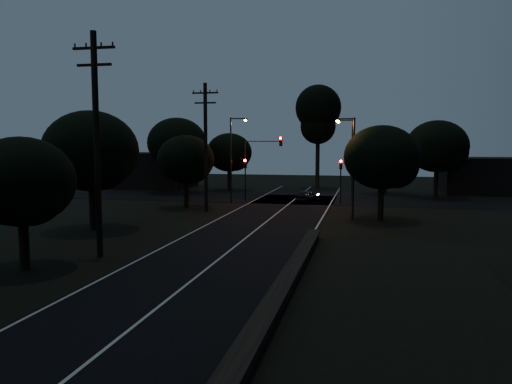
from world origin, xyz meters
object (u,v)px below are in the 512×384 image
at_px(streetlight_c, 351,161).
at_px(utility_pole_far, 206,145).
at_px(utility_pole_mid, 97,141).
at_px(signal_left, 245,172).
at_px(signal_right, 341,173).
at_px(car, 307,196).
at_px(tall_pine, 318,114).
at_px(signal_mast, 262,157).
at_px(streetlight_b, 350,153).
at_px(streetlight_a, 233,154).

bearing_deg(streetlight_c, utility_pole_far, 170.40).
relative_size(utility_pole_mid, signal_left, 2.68).
xyz_separation_m(signal_right, car, (-3.22, 0.47, -2.27)).
bearing_deg(tall_pine, streetlight_c, -79.07).
bearing_deg(streetlight_c, signal_mast, 131.19).
distance_m(tall_pine, signal_left, 17.24).
xyz_separation_m(utility_pole_far, car, (7.38, 8.46, -4.92)).
bearing_deg(streetlight_b, signal_mast, -154.01).
bearing_deg(streetlight_a, signal_right, 11.34).
relative_size(signal_left, car, 1.23).
distance_m(utility_pole_far, signal_mast, 8.64).
distance_m(utility_pole_far, streetlight_a, 6.10).
bearing_deg(signal_mast, signal_right, -0.03).
distance_m(tall_pine, signal_right, 16.70).
bearing_deg(streetlight_b, utility_pole_mid, -111.30).
relative_size(signal_left, signal_right, 1.00).
relative_size(tall_pine, car, 3.84).
xyz_separation_m(signal_left, car, (5.98, 0.47, -2.27)).
xyz_separation_m(utility_pole_far, signal_mast, (3.09, 7.99, -1.15)).
distance_m(signal_mast, streetlight_a, 3.13).
height_order(utility_pole_far, tall_pine, tall_pine).
relative_size(streetlight_a, car, 2.40).
distance_m(signal_right, car, 3.97).
height_order(signal_mast, streetlight_c, streetlight_c).
xyz_separation_m(utility_pole_mid, streetlight_b, (11.31, 29.00, -1.10)).
relative_size(tall_pine, signal_left, 3.12).
height_order(tall_pine, car, tall_pine).
relative_size(utility_pole_far, streetlight_b, 1.31).
distance_m(streetlight_a, car, 8.20).
relative_size(signal_right, signal_mast, 0.66).
distance_m(utility_pole_far, streetlight_b, 16.51).
bearing_deg(streetlight_a, signal_mast, 39.77).
relative_size(signal_mast, streetlight_b, 0.78).
bearing_deg(tall_pine, car, -88.51).
xyz_separation_m(utility_pole_mid, signal_right, (10.60, 24.99, -2.90)).
bearing_deg(streetlight_a, tall_pine, 69.64).
height_order(utility_pole_far, signal_mast, utility_pole_far).
relative_size(tall_pine, streetlight_b, 1.60).
relative_size(utility_pole_mid, streetlight_c, 1.47).
bearing_deg(signal_right, streetlight_a, -168.66).
distance_m(signal_left, signal_mast, 2.26).
bearing_deg(signal_mast, streetlight_a, -140.23).
bearing_deg(car, signal_right, -174.44).
bearing_deg(signal_mast, signal_left, -179.87).
xyz_separation_m(streetlight_c, car, (-4.45, 10.46, -3.78)).
xyz_separation_m(signal_left, signal_right, (9.20, 0.00, 0.00)).
height_order(signal_right, signal_mast, signal_mast).
relative_size(signal_left, streetlight_c, 0.55).
bearing_deg(signal_left, tall_pine, 69.54).
bearing_deg(signal_right, signal_mast, 179.97).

